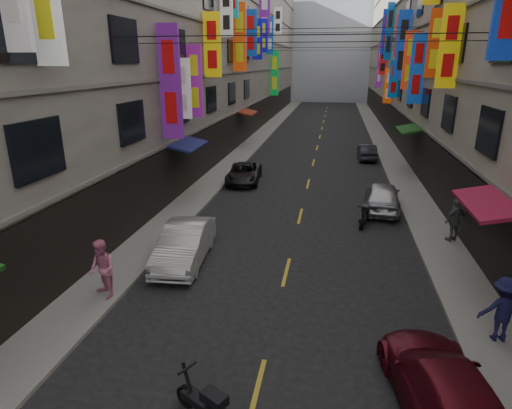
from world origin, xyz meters
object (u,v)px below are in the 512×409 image
at_px(scooter_far_right, 365,216).
at_px(pedestrian_lfar, 102,269).
at_px(car_right_far, 367,152).
at_px(pedestrian_rnear, 503,309).
at_px(car_left_far, 244,173).
at_px(scooter_crossing, 207,405).
at_px(car_left_mid, 185,244).
at_px(car_right_mid, 382,196).
at_px(pedestrian_rfar, 455,220).
at_px(car_right_near, 444,389).

bearing_deg(scooter_far_right, pedestrian_lfar, 57.39).
distance_m(car_right_far, pedestrian_rnear, 23.04).
bearing_deg(pedestrian_rnear, car_left_far, -59.62).
bearing_deg(scooter_crossing, car_left_mid, 52.87).
relative_size(car_left_mid, car_right_mid, 1.02).
bearing_deg(pedestrian_rfar, car_left_mid, -16.61).
height_order(pedestrian_lfar, pedestrian_rfar, pedestrian_lfar).
bearing_deg(car_right_far, scooter_crossing, 77.83).
distance_m(car_right_mid, pedestrian_lfar, 14.22).
xyz_separation_m(car_right_far, pedestrian_rfar, (2.51, -16.06, 0.43)).
distance_m(car_left_far, pedestrian_lfar, 14.64).
bearing_deg(car_left_mid, pedestrian_lfar, -121.43).
bearing_deg(scooter_far_right, scooter_crossing, 85.70).
relative_size(scooter_far_right, car_left_far, 0.42).
relative_size(car_left_far, car_right_near, 0.91).
height_order(pedestrian_rnear, pedestrian_rfar, pedestrian_rnear).
relative_size(car_left_far, pedestrian_lfar, 2.21).
relative_size(car_right_near, pedestrian_lfar, 2.43).
relative_size(scooter_crossing, scooter_far_right, 0.91).
distance_m(car_left_mid, pedestrian_lfar, 3.50).
height_order(car_left_far, car_right_mid, car_right_mid).
bearing_deg(car_right_far, car_right_near, 88.04).
distance_m(scooter_far_right, car_right_near, 11.36).
distance_m(car_left_far, pedestrian_rnear, 17.80).
relative_size(car_right_mid, car_right_far, 1.20).
height_order(car_left_mid, car_left_far, car_left_mid).
bearing_deg(car_left_far, pedestrian_lfar, -100.28).
bearing_deg(car_right_near, car_left_far, -75.10).
bearing_deg(car_right_mid, pedestrian_lfar, 53.11).
bearing_deg(car_left_mid, car_right_mid, 39.09).
xyz_separation_m(car_left_mid, pedestrian_lfar, (-1.58, -3.11, 0.35)).
bearing_deg(pedestrian_rfar, car_left_far, -72.55).
bearing_deg(car_right_mid, scooter_far_right, 72.00).
xyz_separation_m(scooter_far_right, car_left_far, (-7.02, 6.28, 0.14)).
bearing_deg(car_right_far, car_left_far, 43.96).
xyz_separation_m(pedestrian_lfar, pedestrian_rfar, (11.96, 6.75, -0.05)).
relative_size(car_left_mid, pedestrian_lfar, 2.31).
bearing_deg(pedestrian_rnear, car_right_mid, -83.22).
height_order(scooter_far_right, car_right_near, car_right_near).
height_order(car_left_far, pedestrian_rfar, pedestrian_rfar).
relative_size(car_right_far, pedestrian_lfar, 1.89).
bearing_deg(scooter_crossing, pedestrian_rnear, -29.79).
bearing_deg(pedestrian_lfar, pedestrian_rnear, 36.31).
xyz_separation_m(car_right_mid, pedestrian_rfar, (2.51, -3.86, 0.29)).
bearing_deg(car_right_far, pedestrian_rnear, 93.12).
xyz_separation_m(scooter_far_right, car_right_far, (0.98, 14.54, 0.15)).
bearing_deg(car_right_near, pedestrian_rnear, -134.57).
relative_size(scooter_crossing, pedestrian_lfar, 0.85).
bearing_deg(pedestrian_rfar, car_right_far, -117.09).
bearing_deg(car_right_far, scooter_far_right, 84.17).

